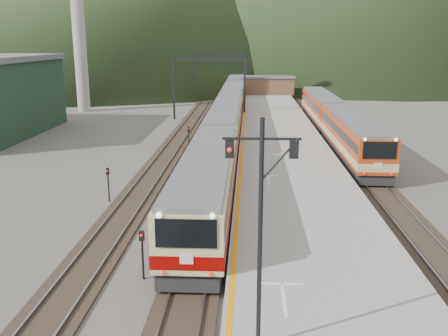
{
  "coord_description": "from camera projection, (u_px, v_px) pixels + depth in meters",
  "views": [
    {
      "loc": [
        2.43,
        -10.6,
        10.23
      ],
      "look_at": [
        0.81,
        21.34,
        2.0
      ],
      "focal_mm": 40.0,
      "sensor_mm": 36.0,
      "label": 1
    }
  ],
  "objects": [
    {
      "name": "gantry_near",
      "position": [
        209.0,
        77.0,
        64.87
      ],
      "size": [
        9.55,
        0.25,
        8.0
      ],
      "color": "black",
      "rests_on": "ground"
    },
    {
      "name": "smokestack",
      "position": [
        77.0,
        5.0,
        70.23
      ],
      "size": [
        1.8,
        1.8,
        30.0
      ],
      "primitive_type": "cylinder",
      "color": "#9E998E",
      "rests_on": "ground"
    },
    {
      "name": "second_train",
      "position": [
        334.0,
        120.0,
        53.29
      ],
      "size": [
        2.82,
        38.4,
        3.44
      ],
      "color": "#AE3A13",
      "rests_on": "track_second"
    },
    {
      "name": "short_signal_c",
      "position": [
        108.0,
        180.0,
        32.13
      ],
      "size": [
        0.26,
        0.22,
        2.27
      ],
      "color": "black",
      "rests_on": "ground"
    },
    {
      "name": "track_main",
      "position": [
        225.0,
        141.0,
        51.59
      ],
      "size": [
        2.6,
        200.0,
        0.23
      ],
      "color": "black",
      "rests_on": "ground"
    },
    {
      "name": "track_second",
      "position": [
        337.0,
        142.0,
        51.03
      ],
      "size": [
        2.6,
        200.0,
        0.23
      ],
      "color": "black",
      "rests_on": "ground"
    },
    {
      "name": "platform",
      "position": [
        281.0,
        141.0,
        49.28
      ],
      "size": [
        8.0,
        100.0,
        1.0
      ],
      "primitive_type": "cube",
      "color": "gray",
      "rests_on": "ground"
    },
    {
      "name": "track_far",
      "position": [
        177.0,
        141.0,
        51.84
      ],
      "size": [
        2.6,
        200.0,
        0.23
      ],
      "color": "black",
      "rests_on": "ground"
    },
    {
      "name": "main_train",
      "position": [
        229.0,
        110.0,
        59.58
      ],
      "size": [
        3.0,
        82.15,
        3.66
      ],
      "color": "tan",
      "rests_on": "track_main"
    },
    {
      "name": "short_signal_b",
      "position": [
        189.0,
        135.0,
        47.32
      ],
      "size": [
        0.26,
        0.23,
        2.27
      ],
      "color": "black",
      "rests_on": "ground"
    },
    {
      "name": "station_shed",
      "position": [
        267.0,
        85.0,
        87.45
      ],
      "size": [
        9.4,
        4.4,
        3.1
      ],
      "color": "brown",
      "rests_on": "platform"
    },
    {
      "name": "gantry_far",
      "position": [
        220.0,
        67.0,
        89.05
      ],
      "size": [
        9.55,
        0.25,
        8.0
      ],
      "color": "black",
      "rests_on": "ground"
    },
    {
      "name": "signal_mast",
      "position": [
        261.0,
        213.0,
        14.42
      ],
      "size": [
        2.2,
        0.2,
        7.16
      ],
      "color": "black",
      "rests_on": "platform"
    },
    {
      "name": "short_signal_a",
      "position": [
        142.0,
        248.0,
        21.62
      ],
      "size": [
        0.22,
        0.17,
        2.27
      ],
      "color": "black",
      "rests_on": "ground"
    },
    {
      "name": "hill_d",
      "position": [
        0.0,
        4.0,
        244.07
      ],
      "size": [
        200.0,
        200.0,
        55.0
      ],
      "primitive_type": "cone",
      "color": "#304423",
      "rests_on": "ground"
    }
  ]
}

